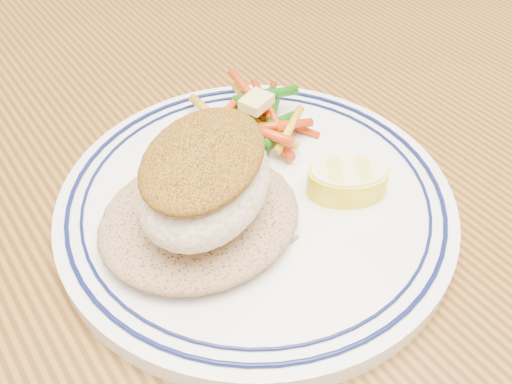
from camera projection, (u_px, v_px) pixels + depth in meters
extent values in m
cube|color=#4C2E0F|center=(246.00, 218.00, 0.42)|extent=(1.50, 0.90, 0.04)
cylinder|color=#4C2E0F|center=(412.00, 93.00, 1.19)|extent=(0.07, 0.07, 0.71)
cylinder|color=white|center=(256.00, 205.00, 0.39)|extent=(0.27, 0.27, 0.01)
torus|color=#0A113F|center=(256.00, 196.00, 0.39)|extent=(0.26, 0.26, 0.00)
torus|color=#0A113F|center=(256.00, 196.00, 0.39)|extent=(0.24, 0.24, 0.00)
ellipsoid|color=#926F49|center=(200.00, 214.00, 0.36)|extent=(0.13, 0.12, 0.03)
ellipsoid|color=beige|center=(206.00, 185.00, 0.34)|extent=(0.13, 0.12, 0.05)
ellipsoid|color=brown|center=(203.00, 157.00, 0.33)|extent=(0.12, 0.11, 0.02)
cylinder|color=#B93009|center=(257.00, 133.00, 0.43)|extent=(0.03, 0.05, 0.01)
cylinder|color=#B93009|center=(288.00, 124.00, 0.44)|extent=(0.03, 0.05, 0.01)
cylinder|color=#11540A|center=(271.00, 141.00, 0.42)|extent=(0.05, 0.03, 0.01)
cylinder|color=#B93009|center=(224.00, 142.00, 0.42)|extent=(0.05, 0.01, 0.01)
cylinder|color=#11540A|center=(244.00, 114.00, 0.44)|extent=(0.03, 0.05, 0.01)
cylinder|color=#B93009|center=(278.00, 133.00, 0.43)|extent=(0.03, 0.06, 0.01)
cylinder|color=gold|center=(271.00, 132.00, 0.42)|extent=(0.02, 0.05, 0.01)
cylinder|color=#11540A|center=(220.00, 132.00, 0.42)|extent=(0.04, 0.05, 0.01)
cylinder|color=#11540A|center=(231.00, 110.00, 0.44)|extent=(0.06, 0.02, 0.01)
cylinder|color=gold|center=(251.00, 103.00, 0.45)|extent=(0.01, 0.05, 0.01)
cylinder|color=#11540A|center=(271.00, 122.00, 0.43)|extent=(0.04, 0.04, 0.01)
cylinder|color=gold|center=(213.00, 116.00, 0.43)|extent=(0.01, 0.06, 0.01)
cylinder|color=#11540A|center=(233.00, 132.00, 0.42)|extent=(0.04, 0.03, 0.01)
cylinder|color=gold|center=(289.00, 129.00, 0.42)|extent=(0.04, 0.03, 0.01)
cylinder|color=#B93009|center=(281.00, 125.00, 0.42)|extent=(0.05, 0.02, 0.01)
cylinder|color=#B93009|center=(271.00, 100.00, 0.45)|extent=(0.04, 0.05, 0.01)
cylinder|color=#11540A|center=(268.00, 127.00, 0.42)|extent=(0.05, 0.01, 0.01)
cylinder|color=#B93009|center=(234.00, 136.00, 0.41)|extent=(0.02, 0.05, 0.01)
cylinder|color=#B93009|center=(261.00, 131.00, 0.41)|extent=(0.02, 0.06, 0.02)
cylinder|color=#B93009|center=(267.00, 105.00, 0.43)|extent=(0.02, 0.06, 0.01)
cylinder|color=#11540A|center=(266.00, 95.00, 0.44)|extent=(0.05, 0.02, 0.01)
cylinder|color=#11540A|center=(260.00, 101.00, 0.44)|extent=(0.04, 0.03, 0.01)
cylinder|color=#B93009|center=(233.00, 104.00, 0.43)|extent=(0.05, 0.03, 0.01)
cylinder|color=#11540A|center=(239.00, 140.00, 0.40)|extent=(0.05, 0.05, 0.01)
cylinder|color=#B93009|center=(248.00, 91.00, 0.44)|extent=(0.01, 0.05, 0.01)
cube|color=#DEC66C|center=(256.00, 102.00, 0.41)|extent=(0.03, 0.02, 0.01)
torus|color=white|center=(349.00, 171.00, 0.38)|extent=(0.07, 0.07, 0.00)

